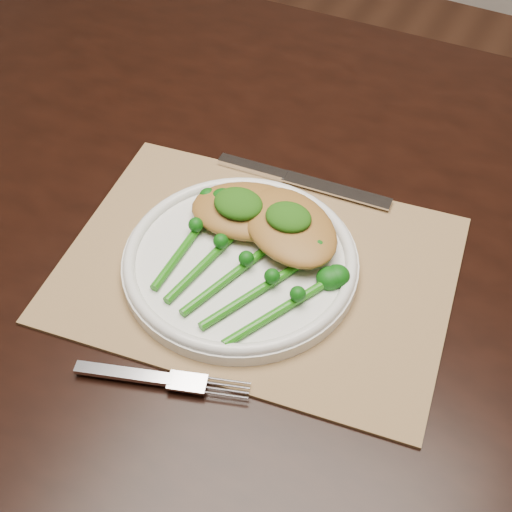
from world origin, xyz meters
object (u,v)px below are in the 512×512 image
at_px(placemat, 258,268).
at_px(chicken_fillet_left, 250,211).
at_px(dinner_plate, 240,261).
at_px(broccolini_bundle, 232,275).
at_px(dining_table, 259,377).

distance_m(placemat, chicken_fillet_left, 0.07).
relative_size(dinner_plate, broccolini_bundle, 1.21).
bearing_deg(dining_table, broccolini_bundle, -77.98).
bearing_deg(dining_table, placemat, -66.10).
xyz_separation_m(placemat, chicken_fillet_left, (-0.04, 0.05, 0.03)).
height_order(dining_table, placemat, placemat).
bearing_deg(dining_table, dinner_plate, -76.98).
bearing_deg(placemat, broccolini_bundle, -114.40).
xyz_separation_m(placemat, broccolini_bundle, (-0.01, -0.04, 0.02)).
relative_size(dinner_plate, chicken_fillet_left, 1.94).
xyz_separation_m(dining_table, dinner_plate, (0.03, -0.10, 0.39)).
height_order(dinner_plate, broccolini_bundle, broccolini_bundle).
relative_size(dining_table, dinner_plate, 6.38).
distance_m(dining_table, chicken_fillet_left, 0.41).
xyz_separation_m(dining_table, broccolini_bundle, (0.03, -0.12, 0.40)).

